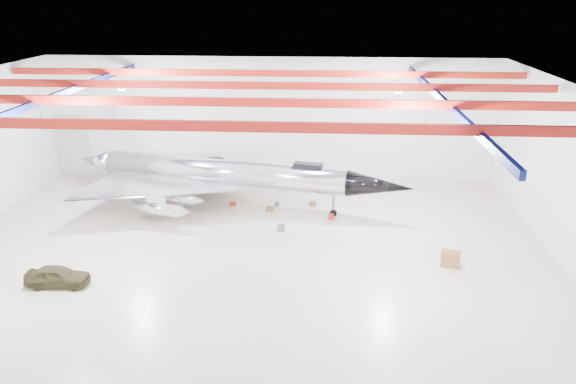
{
  "coord_description": "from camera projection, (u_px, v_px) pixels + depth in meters",
  "views": [
    {
      "loc": [
        5.0,
        -34.17,
        16.25
      ],
      "look_at": [
        2.49,
        2.0,
        3.3
      ],
      "focal_mm": 35.0,
      "sensor_mm": 36.0,
      "label": 1
    }
  ],
  "objects": [
    {
      "name": "jet_aircraft",
      "position": [
        222.0,
        175.0,
        44.57
      ],
      "size": [
        27.77,
        19.0,
        7.64
      ],
      "rotation": [
        0.0,
        0.0,
        -0.21
      ],
      "color": "silver",
      "rests_on": "floor"
    },
    {
      "name": "crate_small",
      "position": [
        156.0,
        200.0,
        46.19
      ],
      "size": [
        0.39,
        0.33,
        0.25
      ],
      "primitive_type": "cube",
      "rotation": [
        0.0,
        0.0,
        0.14
      ],
      "color": "#59595B",
      "rests_on": "floor"
    },
    {
      "name": "wall_back",
      "position": [
        270.0,
        119.0,
        50.13
      ],
      "size": [
        40.0,
        0.0,
        40.0
      ],
      "primitive_type": "plane",
      "rotation": [
        1.57,
        0.0,
        0.0
      ],
      "color": "silver",
      "rests_on": "floor"
    },
    {
      "name": "parts_bin",
      "position": [
        313.0,
        204.0,
        45.13
      ],
      "size": [
        0.63,
        0.57,
        0.36
      ],
      "primitive_type": "cube",
      "rotation": [
        0.0,
        0.0,
        -0.34
      ],
      "color": "olive",
      "rests_on": "floor"
    },
    {
      "name": "floor",
      "position": [
        249.0,
        247.0,
        37.89
      ],
      "size": [
        40.0,
        40.0,
        0.0
      ],
      "primitive_type": "plane",
      "color": "beige",
      "rests_on": "ground"
    },
    {
      "name": "engine_drum",
      "position": [
        281.0,
        228.0,
        40.38
      ],
      "size": [
        0.72,
        0.72,
        0.49
      ],
      "primitive_type": "cylinder",
      "rotation": [
        0.0,
        0.0,
        -0.44
      ],
      "color": "#59595B",
      "rests_on": "floor"
    },
    {
      "name": "tool_chest",
      "position": [
        331.0,
        217.0,
        42.45
      ],
      "size": [
        0.45,
        0.45,
        0.4
      ],
      "primitive_type": "cylinder",
      "rotation": [
        0.0,
        0.0,
        0.02
      ],
      "color": "#AA2511",
      "rests_on": "floor"
    },
    {
      "name": "ceiling_structure",
      "position": [
        245.0,
        94.0,
        34.42
      ],
      "size": [
        39.5,
        29.5,
        1.08
      ],
      "color": "maroon",
      "rests_on": "ceiling"
    },
    {
      "name": "ceiling",
      "position": [
        245.0,
        83.0,
        34.19
      ],
      "size": [
        40.0,
        40.0,
        0.0
      ],
      "primitive_type": "plane",
      "rotation": [
        3.14,
        0.0,
        0.0
      ],
      "color": "#0A0F38",
      "rests_on": "wall_back"
    },
    {
      "name": "jeep",
      "position": [
        57.0,
        276.0,
        32.7
      ],
      "size": [
        3.73,
        1.66,
        1.25
      ],
      "primitive_type": "imported",
      "rotation": [
        0.0,
        0.0,
        1.62
      ],
      "color": "#36311B",
      "rests_on": "floor"
    },
    {
      "name": "toolbox_red",
      "position": [
        233.0,
        204.0,
        45.12
      ],
      "size": [
        0.48,
        0.39,
        0.32
      ],
      "primitive_type": "cube",
      "rotation": [
        0.0,
        0.0,
        -0.04
      ],
      "color": "#AA2511",
      "rests_on": "floor"
    },
    {
      "name": "wall_right",
      "position": [
        567.0,
        176.0,
        34.74
      ],
      "size": [
        0.0,
        30.0,
        30.0
      ],
      "primitive_type": "plane",
      "rotation": [
        1.57,
        0.0,
        -1.57
      ],
      "color": "silver",
      "rests_on": "floor"
    },
    {
      "name": "desk",
      "position": [
        450.0,
        259.0,
        35.03
      ],
      "size": [
        1.27,
        0.92,
        1.05
      ],
      "primitive_type": "cube",
      "rotation": [
        0.0,
        0.0,
        -0.33
      ],
      "color": "brown",
      "rests_on": "floor"
    },
    {
      "name": "crate_ply",
      "position": [
        170.0,
        213.0,
        43.14
      ],
      "size": [
        0.68,
        0.61,
        0.39
      ],
      "primitive_type": "cube",
      "rotation": [
        0.0,
        0.0,
        -0.34
      ],
      "color": "olive",
      "rests_on": "floor"
    },
    {
      "name": "spares_box",
      "position": [
        277.0,
        204.0,
        45.15
      ],
      "size": [
        0.45,
        0.45,
        0.33
      ],
      "primitive_type": "cylinder",
      "rotation": [
        0.0,
        0.0,
        0.26
      ],
      "color": "#59595B",
      "rests_on": "floor"
    },
    {
      "name": "oil_barrel",
      "position": [
        270.0,
        209.0,
        43.98
      ],
      "size": [
        0.62,
        0.56,
        0.36
      ],
      "primitive_type": "cube",
      "rotation": [
        0.0,
        0.0,
        -0.33
      ],
      "color": "olive",
      "rests_on": "floor"
    }
  ]
}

